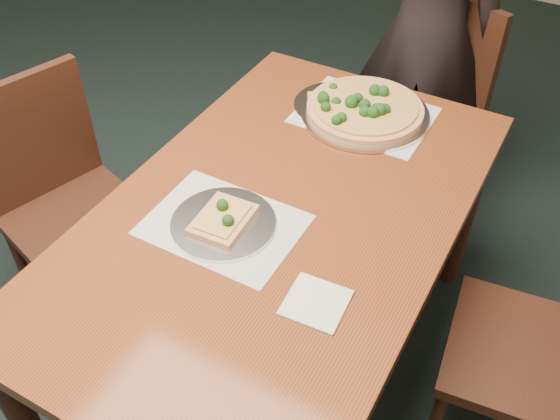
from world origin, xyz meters
The scene contains 10 objects.
dining_table centered at (0.33, 0.52, 0.66)m, with size 0.90×1.50×0.75m.
chair_far centered at (0.40, 1.62, 0.52)m, with size 0.55×0.55×0.91m.
chair_left centered at (-0.47, 0.45, 0.52)m, with size 0.52×0.52×0.91m.
diner centered at (0.36, 1.63, 0.77)m, with size 0.56×0.37×1.54m, color black.
placemat_main centered at (0.35, 1.05, 0.75)m, with size 0.42×0.32×0.00m, color white.
placemat_near centered at (0.23, 0.39, 0.75)m, with size 0.40×0.30×0.00m, color white.
pizza_pan centered at (0.35, 1.04, 0.77)m, with size 0.42×0.42×0.07m.
slice_plate_near centered at (0.23, 0.39, 0.76)m, with size 0.28×0.28×0.06m.
slice_plate_far centered at (0.25, 1.05, 0.76)m, with size 0.28×0.28×0.06m.
napkin centered at (0.56, 0.28, 0.75)m, with size 0.14×0.14×0.01m, color white.
Camera 1 is at (0.94, -0.57, 1.90)m, focal length 40.00 mm.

